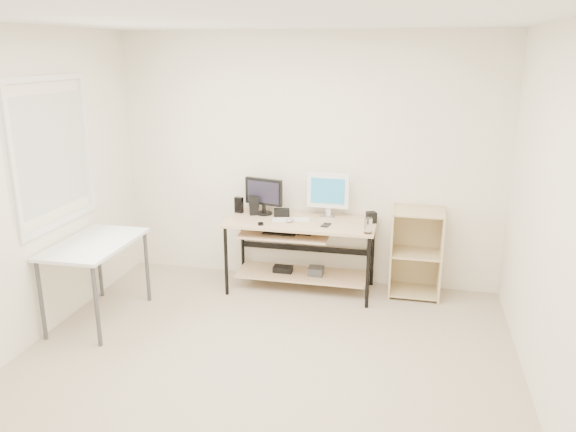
% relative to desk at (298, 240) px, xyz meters
% --- Properties ---
extents(room, '(4.01, 4.01, 2.62)m').
position_rel_desk_xyz_m(room, '(-0.11, -1.62, 0.78)').
color(room, '#B9A88E').
rests_on(room, ground).
extents(desk, '(1.50, 0.65, 0.75)m').
position_rel_desk_xyz_m(desk, '(0.00, 0.00, 0.00)').
color(desk, '#DCB88B').
rests_on(desk, ground).
extents(side_table, '(0.60, 1.00, 0.75)m').
position_rel_desk_xyz_m(side_table, '(-1.65, -1.06, 0.13)').
color(side_table, white).
rests_on(side_table, ground).
extents(shelf_unit, '(0.50, 0.40, 0.90)m').
position_rel_desk_xyz_m(shelf_unit, '(1.18, 0.16, -0.09)').
color(shelf_unit, '#D4BC84').
rests_on(shelf_unit, ground).
extents(black_monitor, '(0.41, 0.17, 0.38)m').
position_rel_desk_xyz_m(black_monitor, '(-0.40, 0.14, 0.43)').
color(black_monitor, black).
rests_on(black_monitor, desk).
extents(white_imac, '(0.43, 0.14, 0.46)m').
position_rel_desk_xyz_m(white_imac, '(0.26, 0.19, 0.48)').
color(white_imac, silver).
rests_on(white_imac, desk).
extents(keyboard, '(0.39, 0.19, 0.01)m').
position_rel_desk_xyz_m(keyboard, '(-0.08, -0.01, 0.22)').
color(keyboard, white).
rests_on(keyboard, desk).
extents(mouse, '(0.10, 0.13, 0.04)m').
position_rel_desk_xyz_m(mouse, '(-0.07, -0.07, 0.23)').
color(mouse, '#AEAEB3').
rests_on(mouse, desk).
extents(center_speaker, '(0.17, 0.11, 0.08)m').
position_rel_desk_xyz_m(center_speaker, '(-0.20, 0.11, 0.25)').
color(center_speaker, black).
rests_on(center_speaker, desk).
extents(speaker_left, '(0.13, 0.13, 0.20)m').
position_rel_desk_xyz_m(speaker_left, '(-0.50, 0.11, 0.32)').
color(speaker_left, black).
rests_on(speaker_left, desk).
extents(speaker_right, '(0.12, 0.12, 0.11)m').
position_rel_desk_xyz_m(speaker_right, '(0.72, 0.09, 0.27)').
color(speaker_right, black).
rests_on(speaker_right, desk).
extents(audio_controller, '(0.09, 0.07, 0.17)m').
position_rel_desk_xyz_m(audio_controller, '(-0.67, 0.14, 0.30)').
color(audio_controller, black).
rests_on(audio_controller, desk).
extents(volume_puck, '(0.06, 0.06, 0.02)m').
position_rel_desk_xyz_m(volume_puck, '(-0.33, -0.24, 0.22)').
color(volume_puck, black).
rests_on(volume_puck, desk).
extents(smartphone, '(0.09, 0.14, 0.01)m').
position_rel_desk_xyz_m(smartphone, '(0.30, -0.11, 0.22)').
color(smartphone, black).
rests_on(smartphone, desk).
extents(coaster, '(0.12, 0.12, 0.01)m').
position_rel_desk_xyz_m(coaster, '(0.72, -0.27, 0.21)').
color(coaster, '#AF7A4F').
rests_on(coaster, desk).
extents(drinking_glass, '(0.09, 0.09, 0.14)m').
position_rel_desk_xyz_m(drinking_glass, '(0.72, -0.27, 0.29)').
color(drinking_glass, white).
rests_on(drinking_glass, coaster).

